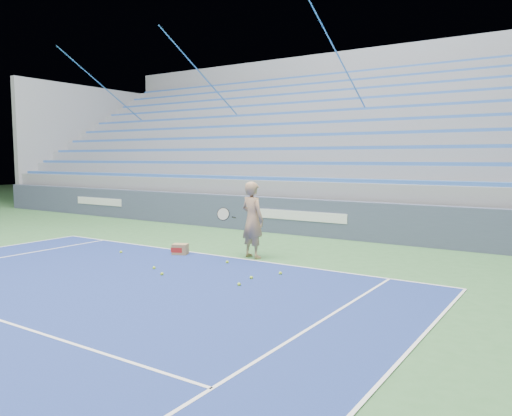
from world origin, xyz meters
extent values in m
cube|color=white|center=(0.00, 11.88, 0.01)|extent=(10.97, 0.05, 0.00)
cube|color=#3F4861|center=(0.00, 15.88, 0.55)|extent=(30.00, 0.30, 1.10)
cube|color=white|center=(-9.00, 15.72, 0.60)|extent=(2.60, 0.02, 0.28)
cube|color=white|center=(0.00, 15.72, 0.60)|extent=(3.20, 0.02, 0.28)
cube|color=gray|center=(0.00, 20.43, 0.55)|extent=(30.00, 8.50, 1.10)
cube|color=gray|center=(0.00, 20.43, 1.35)|extent=(30.00, 8.50, 0.50)
cube|color=#3261B7|center=(0.00, 16.56, 1.66)|extent=(29.60, 0.42, 0.11)
cube|color=gray|center=(0.00, 20.86, 1.85)|extent=(30.00, 7.65, 0.50)
cube|color=#3261B7|center=(0.00, 17.41, 2.16)|extent=(29.60, 0.42, 0.11)
cube|color=gray|center=(0.00, 21.28, 2.35)|extent=(30.00, 6.80, 0.50)
cube|color=#3261B7|center=(0.00, 18.26, 2.66)|extent=(29.60, 0.42, 0.11)
cube|color=gray|center=(0.00, 21.71, 2.85)|extent=(30.00, 5.95, 0.50)
cube|color=#3261B7|center=(0.00, 19.11, 3.16)|extent=(29.60, 0.42, 0.11)
cube|color=gray|center=(0.00, 22.13, 3.35)|extent=(30.00, 5.10, 0.50)
cube|color=#3261B7|center=(0.00, 19.96, 3.66)|extent=(29.60, 0.42, 0.11)
cube|color=gray|center=(0.00, 22.56, 3.85)|extent=(30.00, 4.25, 0.50)
cube|color=#3261B7|center=(0.00, 20.81, 4.15)|extent=(29.60, 0.42, 0.11)
cube|color=gray|center=(0.00, 22.98, 4.35)|extent=(30.00, 3.40, 0.50)
cube|color=#3261B7|center=(0.00, 21.66, 4.65)|extent=(29.60, 0.42, 0.11)
cube|color=gray|center=(0.00, 23.41, 4.85)|extent=(30.00, 2.55, 0.50)
cube|color=#3261B7|center=(0.00, 22.51, 5.15)|extent=(29.60, 0.42, 0.11)
cube|color=gray|center=(0.00, 23.84, 5.35)|extent=(30.00, 1.70, 0.50)
cube|color=#3261B7|center=(0.00, 23.36, 5.65)|extent=(29.60, 0.42, 0.11)
cube|color=gray|center=(0.00, 24.26, 5.85)|extent=(30.00, 0.85, 0.50)
cube|color=#3261B7|center=(0.00, 24.21, 6.15)|extent=(29.60, 0.42, 0.11)
cube|color=gray|center=(-15.15, 20.43, 3.05)|extent=(0.30, 8.80, 6.10)
cube|color=gray|center=(0.00, 24.98, 3.65)|extent=(31.00, 0.40, 7.30)
cylinder|color=#3576B9|center=(-12.00, 20.43, 4.60)|extent=(0.05, 8.53, 5.04)
cylinder|color=#3576B9|center=(-6.00, 20.43, 4.60)|extent=(0.05, 8.53, 5.04)
cylinder|color=#3576B9|center=(0.00, 20.43, 4.60)|extent=(0.05, 8.53, 5.04)
imported|color=tan|center=(0.74, 12.19, 0.89)|extent=(0.73, 0.56, 1.78)
cylinder|color=black|center=(0.39, 11.94, 0.95)|extent=(0.12, 0.27, 0.08)
cylinder|color=beige|center=(0.29, 11.66, 1.05)|extent=(0.29, 0.16, 0.28)
torus|color=black|center=(0.29, 11.66, 1.05)|extent=(0.31, 0.18, 0.30)
cube|color=#9B784B|center=(-0.91, 11.52, 0.13)|extent=(0.43, 0.38, 0.26)
cube|color=#B21E19|center=(-0.91, 11.38, 0.13)|extent=(0.26, 0.12, 0.12)
sphere|color=#ACDF2D|center=(0.24, 9.70, 0.03)|extent=(0.07, 0.07, 0.07)
sphere|color=#ACDF2D|center=(-2.23, 10.84, 0.03)|extent=(0.07, 0.07, 0.07)
sphere|color=#ACDF2D|center=(0.65, 11.32, 0.03)|extent=(0.07, 0.07, 0.07)
sphere|color=#ACDF2D|center=(1.99, 9.87, 0.03)|extent=(0.07, 0.07, 0.07)
sphere|color=#ACDF2D|center=(2.17, 11.05, 0.03)|extent=(0.07, 0.07, 0.07)
sphere|color=#ACDF2D|center=(-0.29, 10.01, 0.03)|extent=(0.07, 0.07, 0.07)
sphere|color=#ACDF2D|center=(1.90, 10.42, 0.03)|extent=(0.07, 0.07, 0.07)
camera|label=1|loc=(7.13, 2.63, 2.32)|focal=35.00mm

